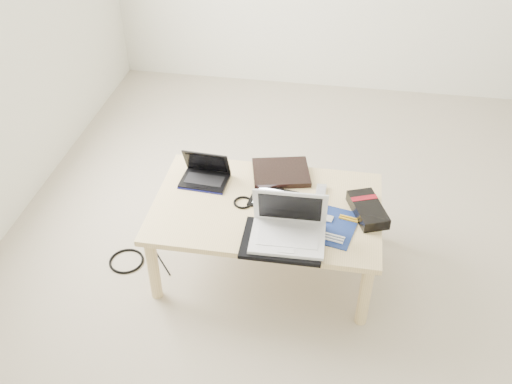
% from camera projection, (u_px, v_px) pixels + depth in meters
% --- Properties ---
extents(ground, '(4.00, 4.00, 0.00)m').
position_uv_depth(ground, '(367.00, 268.00, 2.98)').
color(ground, '#B4AA92').
rests_on(ground, ground).
extents(coffee_table, '(1.10, 0.70, 0.40)m').
position_uv_depth(coffee_table, '(266.00, 213.00, 2.79)').
color(coffee_table, '#DCBD84').
rests_on(coffee_table, ground).
extents(book, '(0.33, 0.30, 0.03)m').
position_uv_depth(book, '(281.00, 173.00, 2.94)').
color(book, black).
rests_on(book, coffee_table).
extents(netbook, '(0.25, 0.19, 0.16)m').
position_uv_depth(netbook, '(205.00, 175.00, 2.89)').
color(netbook, black).
rests_on(netbook, coffee_table).
extents(tablet, '(0.24, 0.20, 0.01)m').
position_uv_depth(tablet, '(273.00, 199.00, 2.79)').
color(tablet, black).
rests_on(tablet, coffee_table).
extents(remote, '(0.05, 0.22, 0.02)m').
position_uv_depth(remote, '(320.00, 198.00, 2.78)').
color(remote, '#AEAEB3').
rests_on(remote, coffee_table).
extents(neoprene_sleeve, '(0.36, 0.27, 0.02)m').
position_uv_depth(neoprene_sleeve, '(282.00, 241.00, 2.54)').
color(neoprene_sleeve, black).
rests_on(neoprene_sleeve, coffee_table).
extents(white_laptop, '(0.34, 0.24, 0.23)m').
position_uv_depth(white_laptop, '(288.00, 228.00, 2.53)').
color(white_laptop, silver).
rests_on(white_laptop, neoprene_sleeve).
extents(motherboard, '(0.27, 0.31, 0.01)m').
position_uv_depth(motherboard, '(332.00, 226.00, 2.63)').
color(motherboard, '#0C1C51').
rests_on(motherboard, coffee_table).
extents(gpu_box, '(0.21, 0.28, 0.06)m').
position_uv_depth(gpu_box, '(368.00, 210.00, 2.69)').
color(gpu_box, black).
rests_on(gpu_box, coffee_table).
extents(cable_coil, '(0.12, 0.12, 0.01)m').
position_uv_depth(cable_coil, '(243.00, 202.00, 2.76)').
color(cable_coil, black).
rests_on(cable_coil, coffee_table).
extents(floor_cable_coil, '(0.22, 0.22, 0.01)m').
position_uv_depth(floor_cable_coil, '(126.00, 261.00, 3.01)').
color(floor_cable_coil, black).
rests_on(floor_cable_coil, ground).
extents(floor_cable_trail, '(0.24, 0.29, 0.01)m').
position_uv_depth(floor_cable_trail, '(156.00, 253.00, 3.06)').
color(floor_cable_trail, black).
rests_on(floor_cable_trail, ground).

